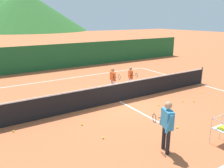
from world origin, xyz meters
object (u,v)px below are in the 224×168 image
object	(u,v)px
ball_cart	(224,128)
instructor	(167,122)
student_0	(113,78)
tennis_ball_0	(13,131)
student_1	(131,76)
tennis_ball_6	(82,125)
tennis_ball_4	(177,127)
tennis_ball_2	(183,101)
tennis_ball_5	(158,105)
tennis_ball_8	(201,92)
tennis_ball_10	(103,138)
tennis_net	(120,92)
tennis_ball_3	(194,101)

from	to	relation	value
ball_cart	instructor	bearing A→B (deg)	159.04
student_0	tennis_ball_0	bearing A→B (deg)	-159.26
student_1	instructor	bearing A→B (deg)	-117.27
tennis_ball_0	tennis_ball_6	size ratio (longest dim) A/B	1.00
instructor	tennis_ball_0	size ratio (longest dim) A/B	24.30
tennis_ball_4	ball_cart	bearing A→B (deg)	-76.89
tennis_ball_2	tennis_ball_4	size ratio (longest dim) A/B	1.00
student_1	tennis_ball_0	xyz separation A→B (m)	(-6.87, -2.12, -0.73)
tennis_ball_0	tennis_ball_5	bearing A→B (deg)	-7.66
tennis_ball_0	tennis_ball_2	world-z (taller)	same
student_0	tennis_ball_8	world-z (taller)	student_0
tennis_ball_5	tennis_ball_10	bearing A→B (deg)	-160.93
student_1	tennis_ball_0	bearing A→B (deg)	-162.83
student_0	tennis_ball_2	size ratio (longest dim) A/B	19.91
student_1	ball_cart	xyz separation A→B (m)	(-1.20, -6.67, -0.17)
tennis_ball_4	student_1	bearing A→B (deg)	72.81
tennis_net	tennis_ball_2	size ratio (longest dim) A/B	184.14
instructor	student_0	distance (m)	6.25
student_0	tennis_ball_5	distance (m)	3.16
tennis_ball_2	tennis_ball_4	world-z (taller)	same
instructor	tennis_ball_5	bearing A→B (deg)	49.93
tennis_ball_4	tennis_ball_10	distance (m)	2.87
tennis_net	student_1	world-z (taller)	student_1
tennis_net	ball_cart	distance (m)	5.16
student_1	tennis_ball_3	world-z (taller)	student_1
student_1	tennis_ball_8	bearing A→B (deg)	-45.59
tennis_ball_3	tennis_ball_0	bearing A→B (deg)	170.18
student_0	tennis_ball_10	world-z (taller)	student_0
tennis_ball_0	tennis_ball_5	world-z (taller)	same
student_0	tennis_ball_6	world-z (taller)	student_0
tennis_ball_0	tennis_ball_3	bearing A→B (deg)	-9.82
student_0	tennis_ball_10	xyz separation A→B (m)	(-3.10, -4.29, -0.78)
ball_cart	tennis_ball_0	bearing A→B (deg)	141.27
ball_cart	tennis_ball_0	size ratio (longest dim) A/B	13.22
student_1	ball_cart	distance (m)	6.78
instructor	tennis_ball_0	xyz separation A→B (m)	(-3.80, 3.83, -0.96)
instructor	tennis_ball_6	size ratio (longest dim) A/B	24.30
student_0	tennis_ball_2	world-z (taller)	student_0
tennis_net	tennis_ball_6	bearing A→B (deg)	-152.51
instructor	tennis_ball_2	distance (m)	4.84
student_0	tennis_ball_0	xyz separation A→B (m)	(-5.64, -2.14, -0.78)
instructor	tennis_ball_3	world-z (taller)	instructor
student_0	tennis_ball_0	distance (m)	6.09
tennis_ball_0	tennis_ball_8	world-z (taller)	same
tennis_ball_3	tennis_ball_5	bearing A→B (deg)	163.07
ball_cart	tennis_ball_10	distance (m)	3.98
tennis_ball_3	tennis_ball_2	bearing A→B (deg)	148.42
tennis_ball_0	tennis_ball_3	world-z (taller)	same
tennis_ball_4	tennis_ball_10	world-z (taller)	same
tennis_ball_2	tennis_ball_5	bearing A→B (deg)	168.62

